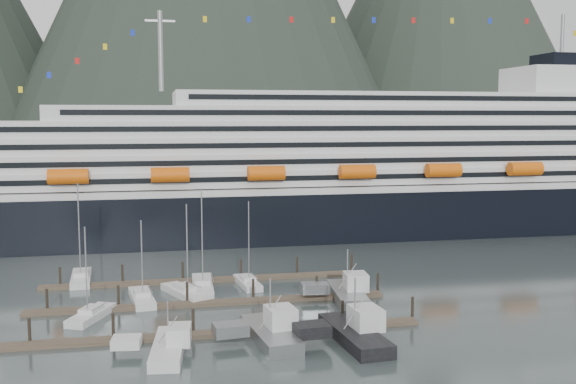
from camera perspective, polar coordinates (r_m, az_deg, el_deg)
The scene contains 15 objects.
ground at distance 89.94m, azimuth -3.21°, elevation -9.86°, with size 1600.00×1600.00×0.00m, color #455251.
cruise_ship at distance 147.24m, azimuth 5.26°, elevation 1.26°, with size 210.00×30.40×50.30m.
dock_near at distance 79.85m, azimuth -5.72°, elevation -11.77°, with size 48.18×2.28×3.20m.
dock_mid at distance 92.24m, azimuth -6.56°, elevation -9.28°, with size 48.18×2.28×3.20m.
dock_far at distance 104.78m, azimuth -7.18°, elevation -7.38°, with size 48.18×2.28×3.20m.
sailboat_a at distance 89.02m, azimuth -16.33°, elevation -10.01°, with size 5.79×9.11×12.25m.
sailboat_b at distance 96.92m, azimuth -8.75°, elevation -8.47°, with size 6.55×10.63×13.69m.
sailboat_c at distance 95.26m, azimuth -12.26°, elevation -8.81°, with size 3.93×10.14×11.88m.
sailboat_d at distance 100.37m, azimuth -7.25°, elevation -7.91°, with size 3.38×12.20×15.52m.
sailboat_e at distance 108.86m, azimuth -17.11°, elevation -7.01°, with size 3.43×10.95×15.77m.
sailboat_f at distance 101.64m, azimuth -3.44°, elevation -7.70°, with size 3.42×8.77×13.26m.
trawler_a at distance 74.68m, azimuth -10.20°, elevation -12.72°, with size 8.56×11.81×6.30m.
trawler_b at distance 77.58m, azimuth -1.61°, elevation -11.77°, with size 9.56×12.53×7.93m.
trawler_d at distance 77.62m, azimuth 5.55°, elevation -11.78°, with size 10.21×13.77×8.07m.
trawler_e at distance 94.38m, azimuth 4.95°, elevation -8.48°, with size 9.32×12.21×7.77m.
Camera 1 is at (-12.36, -85.46, 25.17)m, focal length 42.00 mm.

